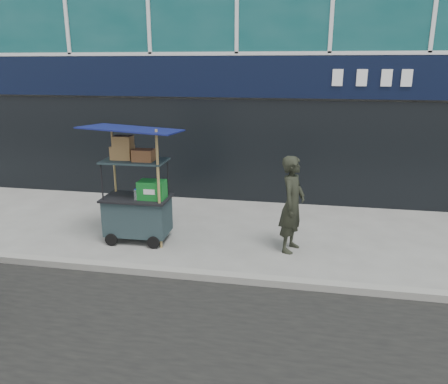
# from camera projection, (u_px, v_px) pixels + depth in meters

# --- Properties ---
(ground) EXTENTS (80.00, 80.00, 0.00)m
(ground) POSITION_uv_depth(u_px,v_px,m) (197.00, 272.00, 6.92)
(ground) COLOR slate
(ground) RESTS_ON ground
(curb) EXTENTS (80.00, 0.18, 0.12)m
(curb) POSITION_uv_depth(u_px,v_px,m) (193.00, 275.00, 6.72)
(curb) COLOR gray
(curb) RESTS_ON ground
(vendor_cart) EXTENTS (1.63, 1.16, 2.18)m
(vendor_cart) POSITION_uv_depth(u_px,v_px,m) (138.00, 201.00, 7.99)
(vendor_cart) COLOR #1B2A2F
(vendor_cart) RESTS_ON ground
(vendor_man) EXTENTS (0.57, 0.71, 1.70)m
(vendor_man) POSITION_uv_depth(u_px,v_px,m) (292.00, 204.00, 7.53)
(vendor_man) COLOR black
(vendor_man) RESTS_ON ground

